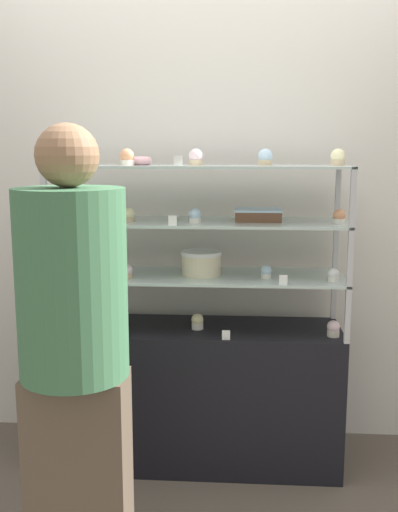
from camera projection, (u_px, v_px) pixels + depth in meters
The scene contains 30 objects.
ground_plane at pixel (199, 459), 2.98m from camera, with size 20.00×20.00×0.00m, color brown.
back_wall at pixel (204, 192), 3.10m from camera, with size 8.00×0.05×2.60m.
display_base at pixel (199, 394), 2.92m from camera, with size 1.35×0.42×0.68m.
display_riser_lower at pixel (199, 278), 2.82m from camera, with size 1.35×0.42×0.26m.
display_riser_middle at pixel (199, 224), 2.77m from camera, with size 1.35×0.42×0.26m.
display_riser_upper at pixel (199, 169), 2.73m from camera, with size 1.35×0.42×0.26m.
layer_cake_centerpiece at pixel (201, 263), 2.81m from camera, with size 0.19×0.19×0.11m.
sheet_cake_frosted at pixel (258, 215), 2.77m from camera, with size 0.21×0.18×0.06m.
cupcake_0 at pixel (71, 322), 2.82m from camera, with size 0.06×0.06×0.07m.
cupcake_1 at pixel (197, 322), 2.82m from camera, with size 0.06×0.06×0.07m.
cupcake_2 at pixel (333, 329), 2.71m from camera, with size 0.06×0.06×0.07m.
price_tag_0 at pixel (226, 335), 2.66m from camera, with size 0.04×0.00×0.04m.
cupcake_3 at pixel (64, 269), 2.80m from camera, with size 0.05×0.05×0.06m.
cupcake_4 at pixel (127, 272), 2.74m from camera, with size 0.05×0.05×0.06m.
cupcake_5 at pixel (266, 272), 2.73m from camera, with size 0.05×0.05×0.06m.
cupcake_6 at pixel (333, 275), 2.66m from camera, with size 0.05×0.05×0.06m.
price_tag_1 at pixel (283, 280), 2.60m from camera, with size 0.04×0.00×0.04m.
cupcake_7 at pixel (63, 215), 2.71m from camera, with size 0.06×0.06×0.07m.
cupcake_8 at pixel (129, 215), 2.73m from camera, with size 0.06×0.06×0.07m.
cupcake_9 at pixel (195, 216), 2.68m from camera, with size 0.06×0.06×0.07m.
cupcake_10 at pixel (339, 217), 2.65m from camera, with size 0.06×0.06×0.07m.
price_tag_2 at pixel (173, 221), 2.59m from camera, with size 0.04×0.00×0.04m.
cupcake_11 at pixel (59, 158), 2.67m from camera, with size 0.06×0.06×0.07m.
cupcake_12 at pixel (127, 158), 2.65m from camera, with size 0.06×0.06×0.07m.
cupcake_13 at pixel (196, 158), 2.64m from camera, with size 0.06×0.06×0.07m.
cupcake_14 at pixel (265, 158), 2.66m from camera, with size 0.06×0.06×0.07m.
cupcake_15 at pixel (338, 158), 2.62m from camera, with size 0.06×0.06×0.07m.
price_tag_3 at pixel (178, 161), 2.54m from camera, with size 0.04×0.00×0.04m.
donut_glazed at pixel (136, 161), 2.75m from camera, with size 0.15×0.15×0.04m.
customer_figure at pixel (74, 344), 2.06m from camera, with size 0.37×0.37×1.60m.
Camera 1 is at (0.19, -2.75, 1.52)m, focal length 42.00 mm.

